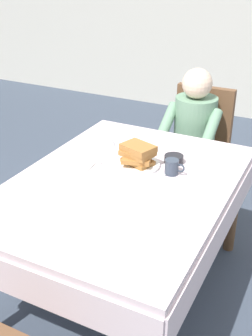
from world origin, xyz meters
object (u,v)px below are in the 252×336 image
at_px(breakfast_stack, 138,154).
at_px(cup_coffee, 172,167).
at_px(plate_breakfast, 135,165).
at_px(fork_left_of_plate, 104,160).
at_px(chair_diner, 198,141).
at_px(diner_person, 193,131).
at_px(bowl_butter, 174,159).
at_px(spoon_near_edge, 108,189).
at_px(knife_right_of_plate, 165,174).
at_px(syrup_pitcher, 110,140).
at_px(dining_table_main, 123,195).

xyz_separation_m(breakfast_stack, cup_coffee, (0.21, -0.00, -0.03)).
distance_m(plate_breakfast, breakfast_stack, 0.07).
bearing_deg(fork_left_of_plate, chair_diner, -12.35).
relative_size(diner_person, bowl_butter, 10.18).
xyz_separation_m(breakfast_stack, spoon_near_edge, (-0.02, -0.31, -0.07)).
bearing_deg(knife_right_of_plate, chair_diner, 1.79).
bearing_deg(chair_diner, breakfast_stack, 86.79).
height_order(syrup_pitcher, spoon_near_edge, syrup_pitcher).
height_order(chair_diner, spoon_near_edge, chair_diner).
xyz_separation_m(cup_coffee, syrup_pitcher, (-0.49, 0.18, -0.01)).
bearing_deg(chair_diner, dining_table_main, 87.63).
bearing_deg(knife_right_of_plate, cup_coffee, -54.69).
bearing_deg(cup_coffee, syrup_pitcher, 159.58).
xyz_separation_m(syrup_pitcher, knife_right_of_plate, (0.46, -0.21, -0.04)).
height_order(chair_diner, breakfast_stack, chair_diner).
height_order(diner_person, cup_coffee, diner_person).
xyz_separation_m(syrup_pitcher, spoon_near_edge, (0.26, -0.49, -0.04)).
xyz_separation_m(fork_left_of_plate, spoon_near_edge, (0.18, -0.29, 0.00)).
distance_m(plate_breakfast, knife_right_of_plate, 0.19).
xyz_separation_m(dining_table_main, bowl_butter, (0.16, 0.33, 0.11)).
xyz_separation_m(cup_coffee, bowl_butter, (-0.04, 0.14, -0.02)).
xyz_separation_m(bowl_butter, syrup_pitcher, (-0.44, 0.04, 0.02)).
distance_m(breakfast_stack, knife_right_of_plate, 0.19).
xyz_separation_m(diner_person, cup_coffee, (0.15, -0.82, 0.11)).
distance_m(syrup_pitcher, fork_left_of_plate, 0.22).
distance_m(breakfast_stack, syrup_pitcher, 0.33).
relative_size(dining_table_main, bowl_butter, 13.85).
height_order(dining_table_main, diner_person, diner_person).
bearing_deg(breakfast_stack, cup_coffee, -0.53).
bearing_deg(knife_right_of_plate, diner_person, 3.07).
relative_size(chair_diner, syrup_pitcher, 11.63).
bearing_deg(chair_diner, plate_breakfast, 86.16).
distance_m(dining_table_main, chair_diner, 1.18).
relative_size(breakfast_stack, knife_right_of_plate, 1.06).
relative_size(bowl_butter, syrup_pitcher, 1.38).
bearing_deg(bowl_butter, fork_left_of_plate, -156.26).
bearing_deg(chair_diner, cup_coffee, 98.99).
relative_size(plate_breakfast, fork_left_of_plate, 1.56).
distance_m(breakfast_stack, spoon_near_edge, 0.32).
bearing_deg(knife_right_of_plate, syrup_pitcher, 60.32).
relative_size(dining_table_main, chair_diner, 1.64).
distance_m(chair_diner, cup_coffee, 1.02).
xyz_separation_m(chair_diner, fork_left_of_plate, (-0.26, -1.00, 0.21)).
bearing_deg(breakfast_stack, chair_diner, 86.79).
xyz_separation_m(syrup_pitcher, fork_left_of_plate, (0.08, -0.21, -0.04)).
height_order(diner_person, syrup_pitcher, diner_person).
distance_m(dining_table_main, plate_breakfast, 0.21).
bearing_deg(knife_right_of_plate, spoon_near_edge, 139.97).
bearing_deg(chair_diner, syrup_pitcher, 67.32).
xyz_separation_m(knife_right_of_plate, spoon_near_edge, (-0.20, -0.29, 0.00)).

